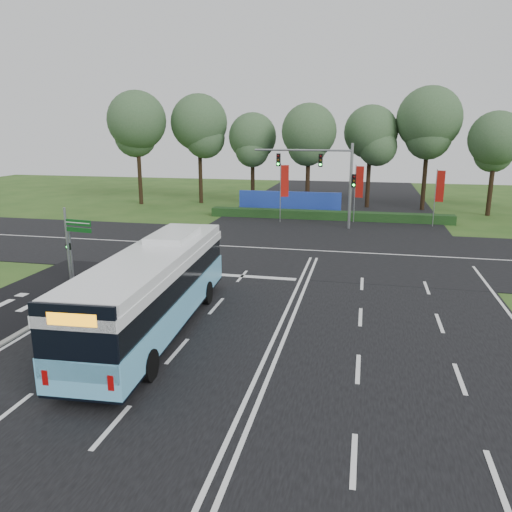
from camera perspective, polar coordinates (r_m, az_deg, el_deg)
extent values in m
plane|color=#2A4F1A|center=(22.77, 3.47, -6.43)|extent=(120.00, 120.00, 0.00)
cube|color=black|center=(22.77, 3.47, -6.39)|extent=(20.00, 120.00, 0.04)
cube|color=black|center=(34.17, 6.64, 0.60)|extent=(120.00, 14.00, 0.05)
cube|color=black|center=(25.26, -27.20, -5.87)|extent=(5.00, 18.00, 0.06)
cube|color=gray|center=(23.83, -22.71, -6.46)|extent=(0.25, 18.00, 0.12)
cube|color=#68C4F2|center=(20.68, -11.45, -5.56)|extent=(3.39, 12.76, 1.16)
cube|color=black|center=(20.86, -11.38, -6.92)|extent=(3.36, 12.69, 0.32)
cube|color=black|center=(20.36, -11.60, -2.77)|extent=(3.27, 12.56, 1.00)
cube|color=white|center=(20.18, -11.68, -1.05)|extent=(3.39, 12.76, 0.37)
cube|color=white|center=(20.09, -11.74, -0.04)|extent=(3.30, 12.25, 0.37)
cube|color=white|center=(22.43, -9.44, 2.38)|extent=(1.87, 3.25, 0.26)
cube|color=black|center=(15.01, -19.98, -9.40)|extent=(2.55, 0.27, 2.31)
cube|color=orange|center=(14.71, -20.30, -6.82)|extent=(1.47, 0.15, 0.37)
cylinder|color=black|center=(24.45, -11.23, -3.86)|extent=(0.36, 1.11, 1.09)
cylinder|color=black|center=(23.73, -5.60, -4.21)|extent=(0.36, 1.11, 1.09)
cylinder|color=black|center=(18.04, -19.57, -11.14)|extent=(0.36, 1.11, 1.09)
cylinder|color=black|center=(17.05, -12.08, -12.12)|extent=(0.36, 1.11, 1.09)
cylinder|color=gray|center=(28.11, -20.35, -0.03)|extent=(0.12, 0.12, 3.07)
cube|color=black|center=(27.84, -20.65, 1.02)|extent=(0.29, 0.24, 0.35)
sphere|color=#19F233|center=(27.75, -20.76, 0.97)|extent=(0.12, 0.12, 0.12)
cylinder|color=gray|center=(27.64, -20.70, 0.91)|extent=(0.13, 0.13, 4.19)
cube|color=#0C4514|center=(26.87, -19.69, 3.61)|extent=(1.56, 0.29, 0.31)
cube|color=#0C4514|center=(26.93, -19.63, 2.84)|extent=(1.56, 0.29, 0.23)
cube|color=white|center=(26.84, -19.73, 3.59)|extent=(1.45, 0.23, 0.04)
cylinder|color=gray|center=(44.22, 2.80, 7.15)|extent=(0.08, 0.08, 5.16)
cube|color=#A6150E|center=(44.16, 3.31, 8.55)|extent=(0.67, 0.25, 2.75)
cylinder|color=gray|center=(45.00, 11.22, 6.96)|extent=(0.08, 0.08, 5.08)
cube|color=#A6150E|center=(44.79, 11.75, 8.28)|extent=(0.67, 0.20, 2.71)
cylinder|color=gray|center=(44.77, 19.76, 6.23)|extent=(0.08, 0.08, 4.87)
cube|color=#A6150E|center=(44.58, 20.32, 7.48)|extent=(0.62, 0.26, 2.59)
cylinder|color=gray|center=(41.83, 10.75, 7.78)|extent=(0.24, 0.24, 7.00)
cylinder|color=gray|center=(41.92, 5.35, 11.95)|extent=(8.00, 0.16, 0.16)
cube|color=black|center=(41.80, 7.40, 10.79)|extent=(0.32, 0.28, 1.05)
cube|color=black|center=(42.26, 2.58, 10.93)|extent=(0.32, 0.28, 1.05)
cube|color=black|center=(41.77, 11.13, 8.44)|extent=(0.32, 0.28, 1.05)
cube|color=black|center=(46.31, 8.27, 4.61)|extent=(22.00, 1.20, 0.80)
cube|color=#1F3BAB|center=(49.10, 3.84, 6.09)|extent=(10.00, 0.30, 2.20)
cylinder|color=black|center=(56.87, -13.20, 10.08)|extent=(0.44, 0.44, 8.54)
sphere|color=#345230|center=(56.75, -13.48, 14.84)|extent=(6.30, 6.30, 6.30)
cylinder|color=black|center=(56.56, -6.39, 10.24)|extent=(0.44, 0.44, 8.34)
sphere|color=#345230|center=(56.43, -6.53, 14.91)|extent=(6.14, 6.14, 6.14)
cylinder|color=black|center=(54.96, -0.38, 9.47)|extent=(0.44, 0.44, 6.93)
sphere|color=#345230|center=(54.78, -0.39, 13.47)|extent=(5.11, 5.11, 5.11)
cylinder|color=black|center=(51.77, 5.95, 9.42)|extent=(0.44, 0.44, 7.49)
sphere|color=#345230|center=(51.59, 6.07, 14.00)|extent=(5.52, 5.52, 5.52)
cylinder|color=black|center=(54.11, 12.75, 9.31)|extent=(0.44, 0.44, 7.41)
sphere|color=#345230|center=(53.93, 12.99, 13.65)|extent=(5.46, 5.46, 5.46)
cylinder|color=black|center=(53.88, 18.78, 9.54)|extent=(0.44, 0.44, 8.62)
sphere|color=#345230|center=(53.76, 19.20, 14.59)|extent=(6.35, 6.35, 6.35)
cylinder|color=black|center=(52.67, 25.32, 7.89)|extent=(0.44, 0.44, 6.87)
sphere|color=#345230|center=(52.47, 25.76, 12.00)|extent=(5.06, 5.06, 5.06)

